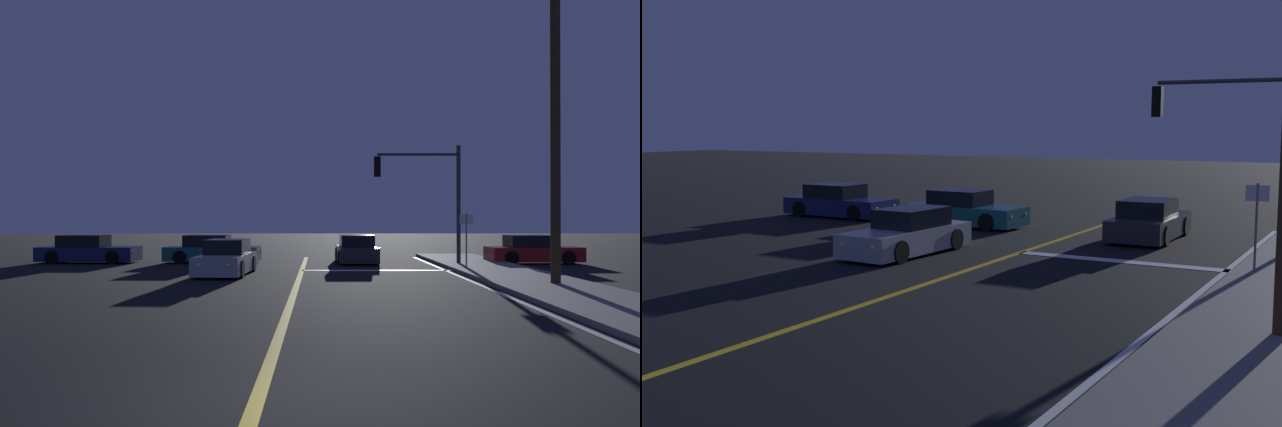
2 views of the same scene
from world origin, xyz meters
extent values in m
plane|color=black|center=(0.00, 0.00, 0.00)|extent=(160.00, 160.00, 0.00)
cube|color=slate|center=(7.74, 10.24, 0.07)|extent=(3.20, 36.85, 0.15)
cube|color=gold|center=(0.00, 10.24, 0.01)|extent=(0.20, 34.80, 0.01)
cube|color=white|center=(5.89, 10.24, 0.01)|extent=(0.16, 34.80, 0.01)
cube|color=white|center=(3.07, 18.97, 0.01)|extent=(6.14, 0.50, 0.01)
cube|color=#2D2D33|center=(2.50, 23.60, 0.44)|extent=(1.91, 4.40, 0.68)
cube|color=black|center=(2.51, 23.34, 1.04)|extent=(1.60, 2.04, 0.60)
cylinder|color=black|center=(1.63, 24.93, 0.32)|extent=(0.23, 0.64, 0.64)
cylinder|color=black|center=(3.32, 24.97, 0.32)|extent=(0.23, 0.64, 0.64)
cylinder|color=black|center=(1.69, 22.23, 0.32)|extent=(0.23, 0.64, 0.64)
cylinder|color=black|center=(3.38, 22.27, 0.32)|extent=(0.23, 0.64, 0.64)
sphere|color=#FFF4CC|center=(1.89, 25.71, 0.52)|extent=(0.18, 0.18, 0.18)
sphere|color=#FFF4CC|center=(3.01, 25.73, 0.52)|extent=(0.18, 0.18, 0.18)
sphere|color=red|center=(1.99, 21.46, 0.52)|extent=(0.14, 0.14, 0.14)
sphere|color=red|center=(3.11, 21.48, 0.52)|extent=(0.14, 0.14, 0.14)
cube|color=maroon|center=(10.89, 23.07, 0.44)|extent=(4.38, 1.91, 0.68)
cube|color=black|center=(10.63, 23.06, 1.04)|extent=(2.04, 1.57, 0.60)
cylinder|color=black|center=(12.20, 23.93, 0.32)|extent=(0.65, 0.25, 0.64)
cylinder|color=black|center=(12.26, 22.31, 0.32)|extent=(0.65, 0.25, 0.64)
cylinder|color=black|center=(9.52, 23.82, 0.32)|extent=(0.65, 0.25, 0.64)
cylinder|color=black|center=(9.59, 22.20, 0.32)|extent=(0.65, 0.25, 0.64)
sphere|color=#FFF4CC|center=(12.97, 23.69, 0.52)|extent=(0.18, 0.18, 0.18)
sphere|color=#FFF4CC|center=(13.01, 22.61, 0.52)|extent=(0.18, 0.18, 0.18)
sphere|color=red|center=(8.76, 23.52, 0.52)|extent=(0.14, 0.14, 0.14)
sphere|color=red|center=(8.81, 22.44, 0.52)|extent=(0.14, 0.14, 0.14)
cube|color=navy|center=(-10.36, 23.48, 0.44)|extent=(4.64, 2.00, 0.68)
cube|color=black|center=(-10.63, 23.48, 1.04)|extent=(2.15, 1.68, 0.60)
cylinder|color=black|center=(-8.91, 24.33, 0.32)|extent=(0.64, 0.23, 0.64)
cylinder|color=black|center=(-8.95, 22.56, 0.32)|extent=(0.64, 0.23, 0.64)
cylinder|color=black|center=(-11.76, 24.40, 0.32)|extent=(0.64, 0.23, 0.64)
cylinder|color=black|center=(-11.80, 22.62, 0.32)|extent=(0.64, 0.23, 0.64)
sphere|color=#FFF4CC|center=(-8.11, 24.02, 0.52)|extent=(0.18, 0.18, 0.18)
sphere|color=#FFF4CC|center=(-8.13, 22.84, 0.52)|extent=(0.18, 0.18, 0.18)
sphere|color=red|center=(-12.59, 24.12, 0.52)|extent=(0.14, 0.14, 0.14)
sphere|color=red|center=(-12.62, 22.94, 0.52)|extent=(0.14, 0.14, 0.14)
cube|color=#B2B5BA|center=(-2.83, 17.09, 0.44)|extent=(1.91, 4.57, 0.68)
cube|color=black|center=(-2.82, 17.36, 1.04)|extent=(1.56, 2.14, 0.60)
cylinder|color=black|center=(-2.11, 15.66, 0.32)|extent=(0.25, 0.65, 0.64)
cylinder|color=black|center=(-3.69, 15.74, 0.32)|extent=(0.25, 0.65, 0.64)
cylinder|color=black|center=(-1.98, 18.45, 0.32)|extent=(0.25, 0.65, 0.64)
cylinder|color=black|center=(-3.55, 18.52, 0.32)|extent=(0.25, 0.65, 0.64)
sphere|color=#FFF4CC|center=(-2.41, 14.88, 0.52)|extent=(0.18, 0.18, 0.18)
sphere|color=#FFF4CC|center=(-3.46, 14.93, 0.52)|extent=(0.18, 0.18, 0.18)
sphere|color=red|center=(-2.20, 19.27, 0.52)|extent=(0.14, 0.14, 0.14)
sphere|color=red|center=(-3.25, 19.32, 0.52)|extent=(0.14, 0.14, 0.14)
cube|color=#195960|center=(-4.42, 23.47, 0.44)|extent=(4.55, 1.97, 0.68)
cube|color=black|center=(-4.68, 23.48, 1.04)|extent=(2.12, 1.61, 0.60)
cylinder|color=black|center=(-3.00, 24.23, 0.32)|extent=(0.65, 0.25, 0.64)
cylinder|color=black|center=(-3.07, 22.58, 0.32)|extent=(0.65, 0.25, 0.64)
cylinder|color=black|center=(-5.76, 24.35, 0.32)|extent=(0.65, 0.25, 0.64)
cylinder|color=black|center=(-5.84, 22.71, 0.32)|extent=(0.65, 0.25, 0.64)
sphere|color=#FFF4CC|center=(-2.22, 23.92, 0.52)|extent=(0.18, 0.18, 0.18)
sphere|color=#FFF4CC|center=(-2.27, 22.83, 0.52)|extent=(0.18, 0.18, 0.18)
sphere|color=red|center=(-6.58, 24.11, 0.52)|extent=(0.14, 0.14, 0.14)
sphere|color=red|center=(-6.62, 23.02, 0.52)|extent=(0.14, 0.14, 0.14)
cylinder|color=#38383D|center=(6.94, 21.27, 2.70)|extent=(0.18, 0.18, 5.40)
cylinder|color=#38383D|center=(5.13, 21.27, 5.00)|extent=(3.63, 0.12, 0.12)
cube|color=black|center=(3.31, 21.27, 4.45)|extent=(0.28, 0.28, 0.90)
sphere|color=red|center=(3.31, 21.27, 4.72)|extent=(0.22, 0.22, 0.22)
sphere|color=#4C2D05|center=(3.31, 21.27, 4.45)|extent=(0.22, 0.22, 0.22)
sphere|color=#0A3814|center=(3.31, 21.27, 4.18)|extent=(0.22, 0.22, 0.22)
cylinder|color=#42301E|center=(8.04, 12.56, 5.28)|extent=(0.30, 0.30, 10.57)
cylinder|color=slate|center=(6.64, 18.47, 1.18)|extent=(0.06, 0.06, 2.35)
cube|color=white|center=(6.64, 18.47, 2.10)|extent=(0.56, 0.13, 0.40)
camera|label=1|loc=(0.75, -7.08, 2.17)|focal=35.67mm
camera|label=2|loc=(9.73, -1.66, 3.79)|focal=43.56mm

